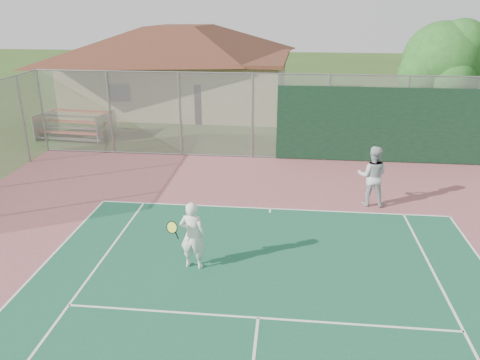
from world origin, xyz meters
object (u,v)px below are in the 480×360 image
(clubhouse, at_px, (181,59))
(tree, at_px, (444,64))
(player_grey_back, at_px, (372,176))
(bleachers, at_px, (75,125))
(player_white_front, at_px, (192,236))

(clubhouse, distance_m, tree, 14.61)
(tree, xyz_separation_m, player_grey_back, (-3.89, -7.31, -2.65))
(bleachers, height_order, player_grey_back, player_grey_back)
(bleachers, distance_m, player_grey_back, 14.43)
(player_white_front, height_order, player_grey_back, player_grey_back)
(clubhouse, bearing_deg, player_white_front, -74.93)
(clubhouse, distance_m, bleachers, 8.34)
(tree, bearing_deg, player_white_front, -127.07)
(tree, bearing_deg, player_grey_back, -118.02)
(bleachers, bearing_deg, clubhouse, 69.15)
(bleachers, height_order, tree, tree)
(bleachers, bearing_deg, player_white_front, -48.08)
(bleachers, bearing_deg, player_grey_back, -21.19)
(clubhouse, relative_size, player_grey_back, 6.93)
(bleachers, xyz_separation_m, player_white_front, (7.92, -10.94, 0.24))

